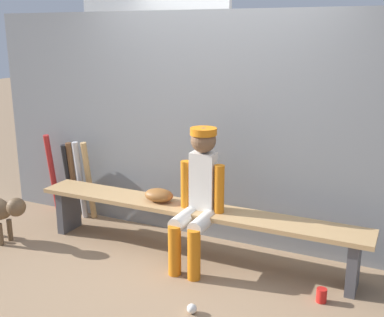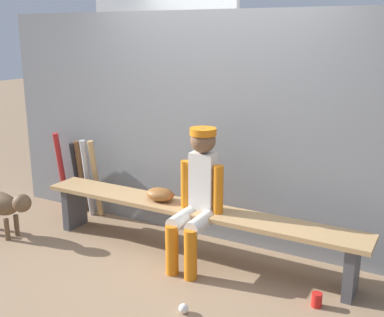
# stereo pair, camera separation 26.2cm
# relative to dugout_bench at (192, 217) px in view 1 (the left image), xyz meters

# --- Properties ---
(ground_plane) EXTENTS (30.00, 30.00, 0.00)m
(ground_plane) POSITION_rel_dugout_bench_xyz_m (0.00, 0.00, -0.38)
(ground_plane) COLOR #937556
(chainlink_fence) EXTENTS (5.06, 0.03, 2.20)m
(chainlink_fence) POSITION_rel_dugout_bench_xyz_m (0.00, 0.47, 0.71)
(chainlink_fence) COLOR gray
(chainlink_fence) RESTS_ON ground_plane
(dugout_bench) EXTENTS (3.13, 0.36, 0.48)m
(dugout_bench) POSITION_rel_dugout_bench_xyz_m (0.00, 0.00, 0.00)
(dugout_bench) COLOR tan
(dugout_bench) RESTS_ON ground_plane
(player_seated) EXTENTS (0.41, 0.55, 1.21)m
(player_seated) POSITION_rel_dugout_bench_xyz_m (0.11, -0.11, 0.28)
(player_seated) COLOR silver
(player_seated) RESTS_ON ground_plane
(baseball_glove) EXTENTS (0.28, 0.20, 0.12)m
(baseball_glove) POSITION_rel_dugout_bench_xyz_m (-0.34, 0.00, 0.15)
(baseball_glove) COLOR brown
(baseball_glove) RESTS_ON dugout_bench
(bat_wood_tan) EXTENTS (0.08, 0.17, 0.88)m
(bat_wood_tan) POSITION_rel_dugout_bench_xyz_m (-1.39, 0.33, 0.06)
(bat_wood_tan) COLOR tan
(bat_wood_tan) RESTS_ON ground_plane
(bat_aluminum_silver) EXTENTS (0.09, 0.16, 0.88)m
(bat_aluminum_silver) POSITION_rel_dugout_bench_xyz_m (-1.49, 0.31, 0.05)
(bat_aluminum_silver) COLOR #B7B7BC
(bat_aluminum_silver) RESTS_ON ground_plane
(bat_wood_dark) EXTENTS (0.07, 0.15, 0.84)m
(bat_wood_dark) POSITION_rel_dugout_bench_xyz_m (-1.64, 0.37, 0.04)
(bat_wood_dark) COLOR brown
(bat_wood_dark) RESTS_ON ground_plane
(bat_aluminum_black) EXTENTS (0.07, 0.17, 0.82)m
(bat_aluminum_black) POSITION_rel_dugout_bench_xyz_m (-1.70, 0.36, 0.02)
(bat_aluminum_black) COLOR black
(bat_aluminum_black) RESTS_ON ground_plane
(bat_aluminum_red) EXTENTS (0.10, 0.21, 0.91)m
(bat_aluminum_red) POSITION_rel_dugout_bench_xyz_m (-1.93, 0.36, 0.07)
(bat_aluminum_red) COLOR #B22323
(bat_aluminum_red) RESTS_ON ground_plane
(baseball) EXTENTS (0.07, 0.07, 0.07)m
(baseball) POSITION_rel_dugout_bench_xyz_m (0.40, -0.84, -0.35)
(baseball) COLOR white
(baseball) RESTS_ON ground_plane
(cup_on_ground) EXTENTS (0.08, 0.08, 0.11)m
(cup_on_ground) POSITION_rel_dugout_bench_xyz_m (1.23, -0.28, -0.33)
(cup_on_ground) COLOR red
(cup_on_ground) RESTS_ON ground_plane
(cup_on_bench) EXTENTS (0.08, 0.08, 0.11)m
(cup_on_bench) POSITION_rel_dugout_bench_xyz_m (-0.06, -0.00, 0.15)
(cup_on_bench) COLOR red
(cup_on_bench) RESTS_ON dugout_bench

